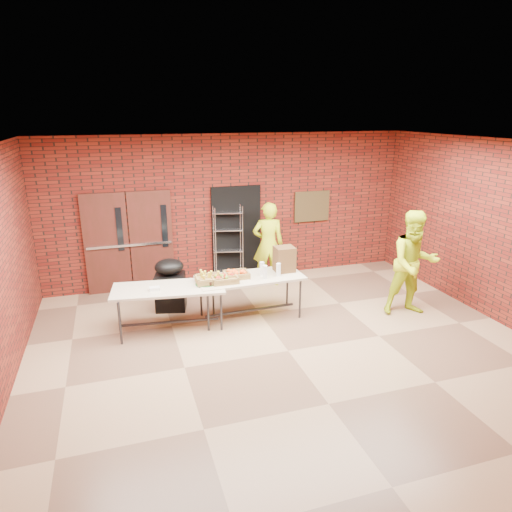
{
  "coord_description": "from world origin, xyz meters",
  "views": [
    {
      "loc": [
        -2.43,
        -5.99,
        3.65
      ],
      "look_at": [
        -0.09,
        1.4,
        1.17
      ],
      "focal_mm": 32.0,
      "sensor_mm": 36.0,
      "label": 1
    }
  ],
  "objects_px": {
    "volunteer_woman": "(268,244)",
    "coffee_dispenser": "(284,259)",
    "wire_rack": "(228,244)",
    "table_left": "(169,291)",
    "covered_grill": "(170,284)",
    "table_right": "(250,280)",
    "volunteer_man": "(414,264)"
  },
  "relations": [
    {
      "from": "table_right",
      "to": "volunteer_man",
      "type": "height_order",
      "value": "volunteer_man"
    },
    {
      "from": "table_right",
      "to": "coffee_dispenser",
      "type": "relative_size",
      "value": 4.14
    },
    {
      "from": "wire_rack",
      "to": "volunteer_man",
      "type": "xyz_separation_m",
      "value": [
        2.82,
        -2.66,
        0.13
      ]
    },
    {
      "from": "table_right",
      "to": "volunteer_woman",
      "type": "xyz_separation_m",
      "value": [
        0.85,
        1.48,
        0.19
      ]
    },
    {
      "from": "coffee_dispenser",
      "to": "volunteer_woman",
      "type": "distance_m",
      "value": 1.39
    },
    {
      "from": "volunteer_man",
      "to": "coffee_dispenser",
      "type": "bearing_deg",
      "value": 169.63
    },
    {
      "from": "coffee_dispenser",
      "to": "covered_grill",
      "type": "xyz_separation_m",
      "value": [
        -2.04,
        0.69,
        -0.52
      ]
    },
    {
      "from": "wire_rack",
      "to": "table_right",
      "type": "distance_m",
      "value": 1.93
    },
    {
      "from": "wire_rack",
      "to": "volunteer_woman",
      "type": "distance_m",
      "value": 0.89
    },
    {
      "from": "wire_rack",
      "to": "covered_grill",
      "type": "relative_size",
      "value": 1.69
    },
    {
      "from": "coffee_dispenser",
      "to": "volunteer_woman",
      "type": "xyz_separation_m",
      "value": [
        0.16,
        1.38,
        -0.11
      ]
    },
    {
      "from": "table_left",
      "to": "coffee_dispenser",
      "type": "height_order",
      "value": "coffee_dispenser"
    },
    {
      "from": "coffee_dispenser",
      "to": "covered_grill",
      "type": "relative_size",
      "value": 0.47
    },
    {
      "from": "wire_rack",
      "to": "volunteer_woman",
      "type": "relative_size",
      "value": 0.93
    },
    {
      "from": "coffee_dispenser",
      "to": "covered_grill",
      "type": "height_order",
      "value": "coffee_dispenser"
    },
    {
      "from": "wire_rack",
      "to": "table_left",
      "type": "height_order",
      "value": "wire_rack"
    },
    {
      "from": "coffee_dispenser",
      "to": "volunteer_man",
      "type": "height_order",
      "value": "volunteer_man"
    },
    {
      "from": "table_left",
      "to": "volunteer_man",
      "type": "height_order",
      "value": "volunteer_man"
    },
    {
      "from": "wire_rack",
      "to": "coffee_dispenser",
      "type": "height_order",
      "value": "wire_rack"
    },
    {
      "from": "table_left",
      "to": "table_right",
      "type": "relative_size",
      "value": 1.02
    },
    {
      "from": "table_left",
      "to": "volunteer_woman",
      "type": "distance_m",
      "value": 2.79
    },
    {
      "from": "volunteer_woman",
      "to": "coffee_dispenser",
      "type": "bearing_deg",
      "value": 95.31
    },
    {
      "from": "coffee_dispenser",
      "to": "volunteer_man",
      "type": "xyz_separation_m",
      "value": [
        2.21,
        -0.84,
        -0.04
      ]
    },
    {
      "from": "table_right",
      "to": "volunteer_man",
      "type": "bearing_deg",
      "value": -15.99
    },
    {
      "from": "table_left",
      "to": "coffee_dispenser",
      "type": "xyz_separation_m",
      "value": [
        2.17,
        0.15,
        0.31
      ]
    },
    {
      "from": "table_left",
      "to": "volunteer_woman",
      "type": "relative_size",
      "value": 1.08
    },
    {
      "from": "coffee_dispenser",
      "to": "wire_rack",
      "type": "bearing_deg",
      "value": 108.54
    },
    {
      "from": "coffee_dispenser",
      "to": "volunteer_woman",
      "type": "relative_size",
      "value": 0.26
    },
    {
      "from": "covered_grill",
      "to": "volunteer_woman",
      "type": "relative_size",
      "value": 0.55
    },
    {
      "from": "table_left",
      "to": "covered_grill",
      "type": "xyz_separation_m",
      "value": [
        0.13,
        0.85,
        -0.21
      ]
    },
    {
      "from": "wire_rack",
      "to": "coffee_dispenser",
      "type": "bearing_deg",
      "value": -58.8
    },
    {
      "from": "wire_rack",
      "to": "volunteer_man",
      "type": "distance_m",
      "value": 3.88
    }
  ]
}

